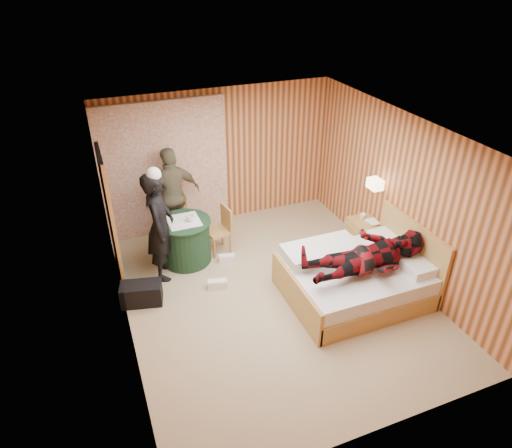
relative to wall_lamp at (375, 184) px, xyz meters
name	(u,v)px	position (x,y,z in m)	size (l,w,h in m)	color
floor	(273,294)	(-1.92, -0.45, -1.30)	(4.20, 5.00, 0.01)	tan
ceiling	(277,135)	(-1.92, -0.45, 1.20)	(4.20, 5.00, 0.01)	white
wall_back	(219,158)	(-1.92, 2.05, -0.05)	(4.20, 0.02, 2.50)	#E48D57
wall_left	(117,255)	(-4.02, -0.45, -0.05)	(0.02, 5.00, 2.50)	#E48D57
wall_right	(402,197)	(0.18, -0.45, -0.05)	(0.02, 5.00, 2.50)	#E48D57
curtain	(165,170)	(-2.92, 1.98, -0.10)	(2.20, 0.08, 2.40)	white
doorway	(110,217)	(-3.98, 0.95, -0.28)	(0.06, 0.90, 2.05)	black
wall_lamp	(375,184)	(0.00, 0.00, 0.00)	(0.26, 0.24, 0.16)	gold
bed	(355,277)	(-0.80, -0.87, -1.00)	(1.97, 1.53, 1.05)	tan
nightstand	(364,237)	(-0.04, 0.03, -0.99)	(0.45, 0.61, 0.59)	tan
round_table	(186,241)	(-2.90, 0.90, -0.92)	(0.86, 0.86, 0.76)	#1B3C23
chair_far	(176,213)	(-2.89, 1.58, -0.76)	(0.48, 0.48, 0.93)	tan
chair_near	(222,226)	(-2.26, 0.97, -0.82)	(0.42, 0.42, 0.82)	tan
duffel_bag	(142,293)	(-3.77, 0.08, -1.13)	(0.58, 0.31, 0.33)	black
sneaker_left	(217,284)	(-2.65, 0.02, -1.23)	(0.29, 0.12, 0.13)	white
sneaker_right	(227,258)	(-2.30, 0.63, -1.24)	(0.27, 0.11, 0.12)	white
woman_standing	(160,227)	(-3.32, 0.65, -0.42)	(0.64, 0.42, 1.76)	black
man_at_table	(173,196)	(-2.90, 1.62, -0.44)	(1.01, 0.42, 1.72)	#696146
man_on_bed	(370,248)	(-0.77, -1.10, -0.35)	(1.77, 0.67, 0.86)	maroon
book_lower	(368,223)	(-0.04, -0.02, -0.70)	(0.17, 0.22, 0.02)	white
book_upper	(368,222)	(-0.04, -0.02, -0.68)	(0.16, 0.22, 0.02)	white
cup_nightstand	(362,216)	(-0.04, 0.16, -0.66)	(0.10, 0.10, 0.09)	white
cup_table	(190,218)	(-2.80, 0.85, -0.49)	(0.12, 0.12, 0.10)	white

